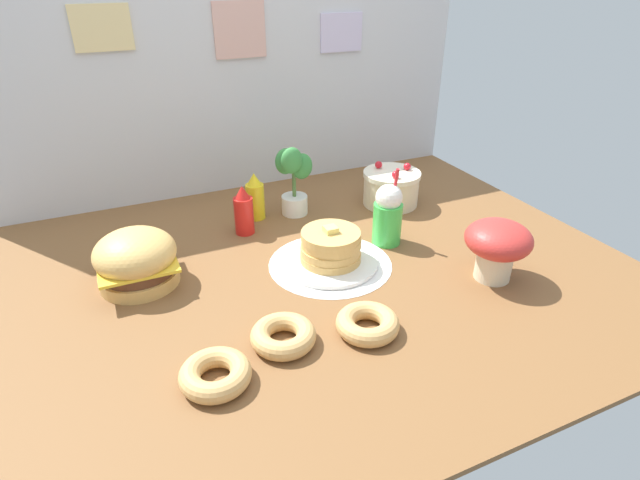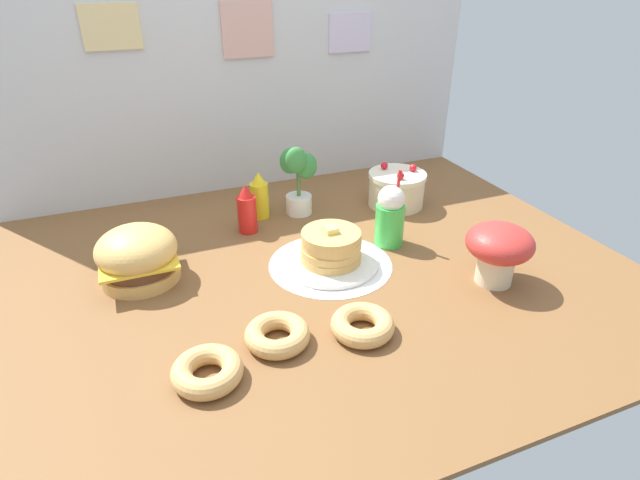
% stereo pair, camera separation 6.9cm
% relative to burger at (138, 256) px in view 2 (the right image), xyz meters
% --- Properties ---
extents(ground_plane, '(2.42, 1.89, 0.02)m').
position_rel_burger_xyz_m(ground_plane, '(0.62, -0.19, -0.11)').
color(ground_plane, brown).
extents(back_wall, '(2.42, 0.04, 1.04)m').
position_rel_burger_xyz_m(back_wall, '(0.62, 0.75, 0.42)').
color(back_wall, silver).
rests_on(back_wall, ground_plane).
extents(doily_mat, '(0.49, 0.49, 0.00)m').
position_rel_burger_xyz_m(doily_mat, '(0.70, -0.17, -0.10)').
color(doily_mat, white).
rests_on(doily_mat, ground_plane).
extents(burger, '(0.29, 0.29, 0.21)m').
position_rel_burger_xyz_m(burger, '(0.00, 0.00, 0.00)').
color(burger, '#DBA859').
rests_on(burger, ground_plane).
extents(pancake_stack, '(0.38, 0.38, 0.16)m').
position_rel_burger_xyz_m(pancake_stack, '(0.70, -0.17, -0.04)').
color(pancake_stack, white).
rests_on(pancake_stack, doily_mat).
extents(layer_cake, '(0.28, 0.28, 0.20)m').
position_rel_burger_xyz_m(layer_cake, '(1.21, 0.22, -0.02)').
color(layer_cake, beige).
rests_on(layer_cake, ground_plane).
extents(ketchup_bottle, '(0.08, 0.08, 0.22)m').
position_rel_burger_xyz_m(ketchup_bottle, '(0.47, 0.22, 0.00)').
color(ketchup_bottle, red).
rests_on(ketchup_bottle, ground_plane).
extents(mustard_bottle, '(0.08, 0.08, 0.22)m').
position_rel_burger_xyz_m(mustard_bottle, '(0.56, 0.35, 0.00)').
color(mustard_bottle, yellow).
rests_on(mustard_bottle, ground_plane).
extents(cream_soda_cup, '(0.12, 0.12, 0.33)m').
position_rel_burger_xyz_m(cream_soda_cup, '(0.99, -0.11, 0.03)').
color(cream_soda_cup, green).
rests_on(cream_soda_cup, ground_plane).
extents(donut_pink_glaze, '(0.21, 0.21, 0.06)m').
position_rel_burger_xyz_m(donut_pink_glaze, '(0.13, -0.62, -0.07)').
color(donut_pink_glaze, tan).
rests_on(donut_pink_glaze, ground_plane).
extents(donut_chocolate, '(0.21, 0.21, 0.06)m').
position_rel_burger_xyz_m(donut_chocolate, '(0.36, -0.54, -0.07)').
color(donut_chocolate, tan).
rests_on(donut_chocolate, ground_plane).
extents(donut_vanilla, '(0.21, 0.21, 0.06)m').
position_rel_burger_xyz_m(donut_vanilla, '(0.63, -0.60, -0.07)').
color(donut_vanilla, tan).
rests_on(donut_vanilla, ground_plane).
extents(potted_plant, '(0.16, 0.13, 0.34)m').
position_rel_burger_xyz_m(potted_plant, '(0.74, 0.31, 0.08)').
color(potted_plant, white).
rests_on(potted_plant, ground_plane).
extents(mushroom_stool, '(0.24, 0.24, 0.23)m').
position_rel_burger_xyz_m(mushroom_stool, '(1.21, -0.51, 0.04)').
color(mushroom_stool, beige).
rests_on(mushroom_stool, ground_plane).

